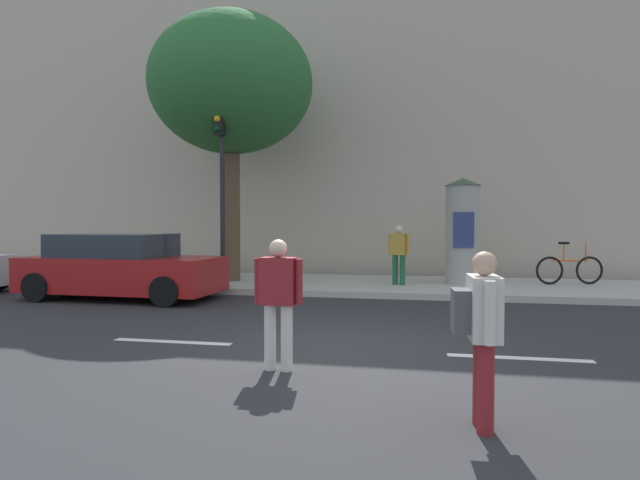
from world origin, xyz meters
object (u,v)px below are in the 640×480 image
poster_column (462,230)px  street_tree (231,85)px  pedestrian_in_light_jacket (399,251)px  pedestrian_in_red_top (481,324)px  parked_car_red (120,267)px  pedestrian_tallest (278,295)px  traffic_light (221,165)px  bicycle_leaning (570,269)px

poster_column → street_tree: 7.27m
poster_column → street_tree: street_tree is taller
poster_column → pedestrian_in_light_jacket: (-1.60, -0.67, -0.52)m
pedestrian_in_red_top → parked_car_red: (-7.31, 6.45, -0.17)m
poster_column → pedestrian_tallest: bearing=-107.0°
traffic_light → pedestrian_tallest: traffic_light is taller
pedestrian_tallest → parked_car_red: 7.21m
traffic_light → poster_column: size_ratio=1.62×
traffic_light → bicycle_leaning: size_ratio=2.58×
pedestrian_in_light_jacket → bicycle_leaning: bearing=12.4°
pedestrian_tallest → bicycle_leaning: 10.18m
pedestrian_in_light_jacket → bicycle_leaning: pedestrian_in_light_jacket is taller
traffic_light → pedestrian_in_light_jacket: traffic_light is taller
street_tree → pedestrian_tallest: 9.74m
poster_column → pedestrian_in_light_jacket: 1.81m
street_tree → bicycle_leaning: bearing=5.6°
pedestrian_in_light_jacket → bicycle_leaning: (4.28, 0.94, -0.48)m
poster_column → pedestrian_in_light_jacket: bearing=-157.2°
traffic_light → pedestrian_in_red_top: bearing=-55.2°
traffic_light → street_tree: 2.74m
poster_column → street_tree: (-6.11, -0.58, 3.90)m
street_tree → pedestrian_in_light_jacket: street_tree is taller
pedestrian_in_light_jacket → pedestrian_in_red_top: bearing=-82.7°
bicycle_leaning → traffic_light: bearing=-164.8°
pedestrian_in_red_top → pedestrian_in_light_jacket: bearing=97.3°
poster_column → bicycle_leaning: size_ratio=1.59×
traffic_light → parked_car_red: 3.35m
pedestrian_in_red_top → parked_car_red: bearing=138.6°
parked_car_red → pedestrian_tallest: bearing=-44.4°
pedestrian_tallest → parked_car_red: size_ratio=0.34×
traffic_light → poster_column: traffic_light is taller
pedestrian_in_red_top → bicycle_leaning: pedestrian_in_red_top is taller
pedestrian_tallest → pedestrian_in_light_jacket: size_ratio=1.02×
parked_car_red → pedestrian_in_red_top: bearing=-41.4°
pedestrian_in_red_top → traffic_light: bearing=124.8°
traffic_light → bicycle_leaning: 9.20m
pedestrian_in_red_top → pedestrian_tallest: pedestrian_tallest is taller
street_tree → pedestrian_tallest: street_tree is taller
poster_column → traffic_light: bearing=-160.7°
pedestrian_in_red_top → bicycle_leaning: (3.10, 10.11, -0.35)m
pedestrian_in_red_top → pedestrian_tallest: size_ratio=0.97×
pedestrian_in_light_jacket → parked_car_red: (-6.13, -2.72, -0.31)m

